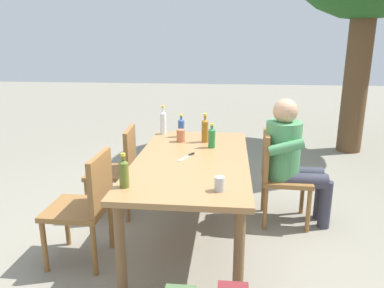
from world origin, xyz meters
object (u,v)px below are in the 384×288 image
at_px(person_in_white_shirt, 291,156).
at_px(bottle_blue, 181,127).
at_px(chair_near_right, 87,202).
at_px(cup_steel, 220,184).
at_px(bottle_green, 212,137).
at_px(table_knife, 188,156).
at_px(cup_terracotta, 181,136).
at_px(dining_table, 192,167).
at_px(bottle_amber, 205,130).
at_px(chair_near_left, 119,167).
at_px(bottle_olive, 124,173).
at_px(bottle_clear, 163,122).
at_px(chair_far_left, 278,172).

bearing_deg(person_in_white_shirt, bottle_blue, -104.78).
relative_size(chair_near_right, cup_steel, 9.20).
distance_m(bottle_green, table_knife, 0.37).
bearing_deg(bottle_blue, chair_near_right, -27.93).
bearing_deg(table_knife, cup_terracotta, -165.89).
height_order(dining_table, bottle_amber, bottle_amber).
bearing_deg(cup_terracotta, bottle_green, 60.31).
xyz_separation_m(bottle_green, cup_terracotta, (-0.17, -0.30, -0.04)).
bearing_deg(chair_near_right, cup_steel, 75.65).
distance_m(chair_near_left, bottle_olive, 1.20).
relative_size(person_in_white_shirt, bottle_blue, 5.12).
relative_size(bottle_blue, bottle_green, 1.03).
relative_size(dining_table, bottle_blue, 7.90).
xyz_separation_m(dining_table, table_knife, (-0.03, -0.04, 0.09)).
relative_size(bottle_clear, bottle_green, 1.34).
distance_m(person_in_white_shirt, bottle_clear, 1.32).
relative_size(chair_near_left, table_knife, 3.83).
bearing_deg(person_in_white_shirt, chair_far_left, -91.69).
xyz_separation_m(dining_table, person_in_white_shirt, (-0.41, 0.87, 0.00)).
relative_size(bottle_green, cup_steel, 2.36).
bearing_deg(bottle_green, bottle_clear, -130.87).
xyz_separation_m(chair_near_right, bottle_green, (-0.74, 0.91, 0.34)).
relative_size(chair_near_right, bottle_amber, 3.13).
height_order(bottle_olive, bottle_clear, bottle_clear).
distance_m(bottle_clear, cup_steel, 1.58).
distance_m(chair_near_right, cup_terracotta, 1.13).
relative_size(bottle_amber, cup_terracotta, 2.35).
relative_size(chair_near_left, bottle_blue, 3.78).
relative_size(bottle_amber, bottle_clear, 0.93).
bearing_deg(bottle_olive, table_knife, 154.08).
bearing_deg(bottle_amber, chair_far_left, 81.94).
bearing_deg(bottle_blue, cup_steel, 17.50).
height_order(bottle_amber, table_knife, bottle_amber).
height_order(bottle_blue, bottle_green, bottle_blue).
bearing_deg(table_knife, bottle_green, 148.37).
relative_size(cup_steel, cup_terracotta, 0.80).
height_order(dining_table, cup_steel, cup_steel).
bearing_deg(table_knife, chair_far_left, 115.76).
distance_m(chair_near_right, bottle_green, 1.22).
xyz_separation_m(person_in_white_shirt, bottle_blue, (-0.28, -1.05, 0.18)).
xyz_separation_m(dining_table, chair_near_left, (-0.42, -0.76, -0.16)).
relative_size(bottle_amber, bottle_blue, 1.21).
relative_size(chair_near_left, person_in_white_shirt, 0.74).
bearing_deg(bottle_blue, cup_terracotta, 6.07).
height_order(dining_table, chair_near_left, chair_near_left).
xyz_separation_m(chair_near_left, bottle_blue, (-0.27, 0.58, 0.35)).
bearing_deg(person_in_white_shirt, dining_table, -64.80).
distance_m(bottle_clear, table_knife, 0.84).
relative_size(chair_far_left, table_knife, 3.83).
xyz_separation_m(bottle_olive, bottle_amber, (-1.18, 0.45, 0.02)).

